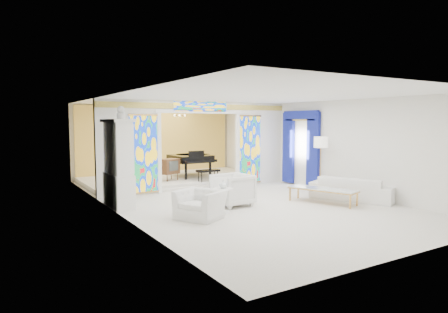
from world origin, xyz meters
TOP-DOWN VIEW (x-y plane):
  - floor at (0.00, 0.00)m, footprint 12.00×12.00m
  - ceiling at (0.00, 0.00)m, footprint 7.00×12.00m
  - wall_back at (0.00, 6.00)m, footprint 7.00×0.02m
  - wall_front at (0.00, -6.00)m, footprint 7.00×0.02m
  - wall_left at (-3.50, 0.00)m, footprint 0.02×12.00m
  - wall_right at (3.50, 0.00)m, footprint 0.02×12.00m
  - partition_wall at (0.00, 2.00)m, footprint 7.00×0.22m
  - stained_glass_left at (-2.03, 1.89)m, footprint 0.90×0.04m
  - stained_glass_right at (2.03, 1.89)m, footprint 0.90×0.04m
  - stained_glass_transom at (0.00, 1.89)m, footprint 2.00×0.04m
  - alcove_platform at (0.00, 4.10)m, footprint 6.80×3.80m
  - gold_curtain_back at (0.00, 5.88)m, footprint 6.70×0.10m
  - chandelier at (0.20, 4.00)m, footprint 0.48×0.48m
  - blue_drapes at (3.40, 0.70)m, footprint 0.14×1.85m
  - china_cabinet at (-3.22, 0.60)m, footprint 0.56×1.46m
  - armchair_left at (-1.96, -1.76)m, footprint 1.30×1.35m
  - armchair_right at (-0.52, -0.94)m, footprint 1.03×1.00m
  - sofa at (2.95, -2.09)m, footprint 1.83×2.54m
  - side_table at (-1.16, -1.50)m, footprint 0.56×0.56m
  - vase at (-1.16, -1.50)m, footprint 0.26×0.26m
  - coffee_table at (1.84, -1.98)m, footprint 1.22×2.02m
  - floor_lamp at (3.08, -0.63)m, footprint 0.48×0.48m
  - grand_piano at (0.64, 3.85)m, footprint 1.65×2.59m
  - tv_console at (-0.58, 3.26)m, footprint 0.79×0.67m

SIDE VIEW (x-z plane):
  - floor at x=0.00m, z-range 0.00..0.00m
  - alcove_platform at x=0.00m, z-range 0.00..0.18m
  - armchair_left at x=-1.96m, z-range 0.00..0.68m
  - sofa at x=2.95m, z-range 0.00..0.69m
  - coffee_table at x=1.84m, z-range 0.18..0.61m
  - side_table at x=-1.16m, z-range 0.10..0.72m
  - armchair_right at x=-0.52m, z-range 0.00..0.88m
  - tv_console at x=-0.58m, z-range 0.30..1.08m
  - vase at x=-1.16m, z-range 0.63..0.84m
  - grand_piano at x=0.64m, z-range 0.36..1.40m
  - china_cabinet at x=-3.22m, z-range -0.19..2.53m
  - stained_glass_left at x=-2.03m, z-range 0.10..2.50m
  - stained_glass_right at x=2.03m, z-range 0.10..2.50m
  - wall_back at x=0.00m, z-range 0.00..3.00m
  - wall_front at x=0.00m, z-range 0.00..3.00m
  - wall_left at x=-3.50m, z-range 0.00..3.00m
  - wall_right at x=3.50m, z-range 0.00..3.00m
  - gold_curtain_back at x=0.00m, z-range 0.05..2.95m
  - floor_lamp at x=3.08m, z-range 0.64..2.47m
  - blue_drapes at x=3.40m, z-range 0.25..2.90m
  - partition_wall at x=0.00m, z-range 0.15..3.15m
  - chandelier at x=0.20m, z-range 2.40..2.70m
  - stained_glass_transom at x=0.00m, z-range 2.65..2.99m
  - ceiling at x=0.00m, z-range 2.99..3.01m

